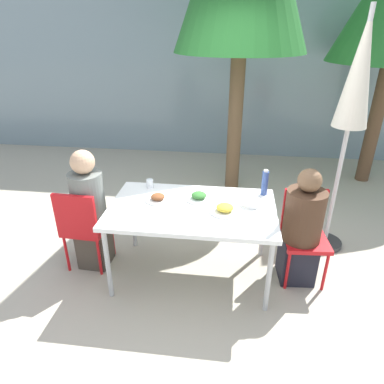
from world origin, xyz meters
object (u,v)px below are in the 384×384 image
at_px(bottle, 265,183).
at_px(chair_right, 304,228).
at_px(person_left, 90,213).
at_px(closed_umbrella, 357,84).
at_px(drinking_cup, 150,184).
at_px(chair_left, 83,224).
at_px(salad_bowl, 252,202).
at_px(person_right, 301,231).

bearing_deg(bottle, chair_right, -24.95).
bearing_deg(person_left, closed_umbrella, 17.46).
height_order(person_left, drinking_cup, person_left).
xyz_separation_m(closed_umbrella, drinking_cup, (-1.89, -0.33, -0.95)).
xyz_separation_m(chair_left, salad_bowl, (1.58, 0.13, 0.27)).
xyz_separation_m(closed_umbrella, salad_bowl, (-0.88, -0.58, -0.96)).
xyz_separation_m(chair_left, person_right, (2.05, 0.10, 0.03)).
xyz_separation_m(person_left, bottle, (1.65, 0.29, 0.28)).
relative_size(chair_left, closed_umbrella, 0.36).
height_order(person_right, salad_bowl, person_right).
distance_m(person_left, salad_bowl, 1.54).
relative_size(person_right, salad_bowl, 6.89).
distance_m(chair_left, bottle, 1.79).
relative_size(person_left, chair_right, 1.42).
distance_m(chair_right, person_right, 0.10).
bearing_deg(bottle, drinking_cup, 179.55).
xyz_separation_m(chair_right, drinking_cup, (-1.51, 0.19, 0.29)).
xyz_separation_m(chair_left, drinking_cup, (0.58, 0.38, 0.29)).
height_order(chair_right, bottle, bottle).
height_order(person_left, person_right, person_left).
height_order(chair_left, salad_bowl, chair_left).
xyz_separation_m(person_left, drinking_cup, (0.53, 0.30, 0.21)).
xyz_separation_m(chair_left, closed_umbrella, (2.47, 0.71, 1.24)).
relative_size(chair_left, bottle, 3.40).
xyz_separation_m(chair_right, person_right, (-0.04, -0.08, 0.03)).
relative_size(person_left, person_right, 1.08).
bearing_deg(closed_umbrella, chair_left, -163.96).
bearing_deg(closed_umbrella, chair_right, -125.44).
bearing_deg(drinking_cup, person_left, -150.63).
bearing_deg(person_right, bottle, -41.75).
bearing_deg(person_right, drinking_cup, -14.77).
relative_size(chair_left, person_right, 0.76).
distance_m(closed_umbrella, drinking_cup, 2.14).
distance_m(chair_right, salad_bowl, 0.58).
bearing_deg(salad_bowl, chair_right, 6.59).
bearing_deg(closed_umbrella, drinking_cup, -169.96).
xyz_separation_m(person_left, chair_right, (2.04, 0.11, -0.08)).
bearing_deg(chair_left, chair_right, 7.88).
bearing_deg(chair_right, person_right, 58.06).
bearing_deg(bottle, chair_left, -167.87).
distance_m(bottle, drinking_cup, 1.13).
distance_m(person_left, bottle, 1.70).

